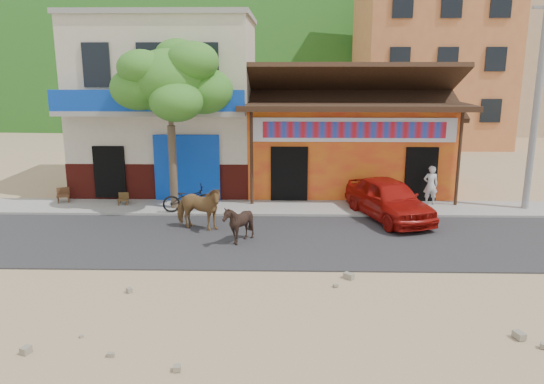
{
  "coord_description": "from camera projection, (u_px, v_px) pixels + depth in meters",
  "views": [
    {
      "loc": [
        -0.61,
        -12.85,
        5.25
      ],
      "look_at": [
        -0.97,
        3.0,
        1.4
      ],
      "focal_mm": 35.0,
      "sensor_mm": 36.0,
      "label": 1
    }
  ],
  "objects": [
    {
      "name": "ground",
      "position": [
        307.0,
        272.0,
        13.71
      ],
      "size": [
        120.0,
        120.0,
        0.0
      ],
      "primitive_type": "plane",
      "color": "#9E825B",
      "rests_on": "ground"
    },
    {
      "name": "tree",
      "position": [
        171.0,
        126.0,
        18.71
      ],
      "size": [
        3.0,
        3.0,
        6.0
      ],
      "primitive_type": null,
      "color": "#2D721E",
      "rests_on": "sidewalk"
    },
    {
      "name": "cow_dark",
      "position": [
        238.0,
        224.0,
        15.67
      ],
      "size": [
        1.31,
        1.23,
        1.2
      ],
      "primitive_type": "imported",
      "rotation": [
        0.0,
        0.0,
        -1.3
      ],
      "color": "black",
      "rests_on": "road"
    },
    {
      "name": "cafe_chair_left",
      "position": [
        63.0,
        189.0,
        20.07
      ],
      "size": [
        0.59,
        0.59,
        0.99
      ],
      "primitive_type": null,
      "rotation": [
        0.0,
        0.0,
        0.35
      ],
      "color": "#4D3519",
      "rests_on": "sidewalk"
    },
    {
      "name": "apartment_front",
      "position": [
        428.0,
        52.0,
        35.41
      ],
      "size": [
        9.0,
        9.0,
        12.0
      ],
      "primitive_type": "cube",
      "color": "#CC723F",
      "rests_on": "ground"
    },
    {
      "name": "apartment_rear",
      "position": [
        523.0,
        67.0,
        41.28
      ],
      "size": [
        8.0,
        8.0,
        10.0
      ],
      "primitive_type": "cube",
      "color": "tan",
      "rests_on": "ground"
    },
    {
      "name": "pedestrian",
      "position": [
        431.0,
        185.0,
        19.69
      ],
      "size": [
        0.54,
        0.36,
        1.46
      ],
      "primitive_type": "imported",
      "rotation": [
        0.0,
        0.0,
        3.13
      ],
      "color": "silver",
      "rests_on": "sidewalk"
    },
    {
      "name": "road",
      "position": [
        303.0,
        240.0,
        16.13
      ],
      "size": [
        60.0,
        5.0,
        0.04
      ],
      "primitive_type": "cube",
      "color": "#28282B",
      "rests_on": "ground"
    },
    {
      "name": "utility_pole",
      "position": [
        538.0,
        97.0,
        18.39
      ],
      "size": [
        0.24,
        0.24,
        8.0
      ],
      "primitive_type": "cylinder",
      "color": "gray",
      "rests_on": "sidewalk"
    },
    {
      "name": "cafe_chair_right",
      "position": [
        123.0,
        194.0,
        19.74
      ],
      "size": [
        0.41,
        0.41,
        0.8
      ],
      "primitive_type": null,
      "rotation": [
        0.0,
        0.0,
        0.11
      ],
      "color": "#4F381A",
      "rests_on": "sidewalk"
    },
    {
      "name": "hillside",
      "position": [
        289.0,
        17.0,
        78.88
      ],
      "size": [
        100.0,
        40.0,
        24.0
      ],
      "primitive_type": "ellipsoid",
      "color": "#194C14",
      "rests_on": "ground"
    },
    {
      "name": "cafe_building",
      "position": [
        170.0,
        105.0,
        22.72
      ],
      "size": [
        7.0,
        6.0,
        7.0
      ],
      "primitive_type": "cube",
      "color": "beige",
      "rests_on": "ground"
    },
    {
      "name": "cow_tan",
      "position": [
        198.0,
        208.0,
        16.91
      ],
      "size": [
        1.86,
        1.24,
        1.44
      ],
      "primitive_type": "imported",
      "rotation": [
        0.0,
        0.0,
        1.28
      ],
      "color": "olive",
      "rests_on": "road"
    },
    {
      "name": "sidewalk",
      "position": [
        300.0,
        208.0,
        19.52
      ],
      "size": [
        60.0,
        2.0,
        0.12
      ],
      "primitive_type": "cube",
      "color": "gray",
      "rests_on": "ground"
    },
    {
      "name": "scooter",
      "position": [
        188.0,
        198.0,
        18.81
      ],
      "size": [
        1.9,
        1.08,
        0.95
      ],
      "primitive_type": "imported",
      "rotation": [
        0.0,
        0.0,
        1.84
      ],
      "color": "black",
      "rests_on": "sidewalk"
    },
    {
      "name": "red_car",
      "position": [
        389.0,
        199.0,
        18.13
      ],
      "size": [
        2.9,
        4.45,
        1.41
      ],
      "primitive_type": "imported",
      "rotation": [
        0.0,
        0.0,
        0.33
      ],
      "color": "#A0100B",
      "rests_on": "road"
    },
    {
      "name": "dance_club",
      "position": [
        344.0,
        145.0,
        22.95
      ],
      "size": [
        8.0,
        6.0,
        3.6
      ],
      "primitive_type": "cube",
      "color": "orange",
      "rests_on": "ground"
    }
  ]
}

